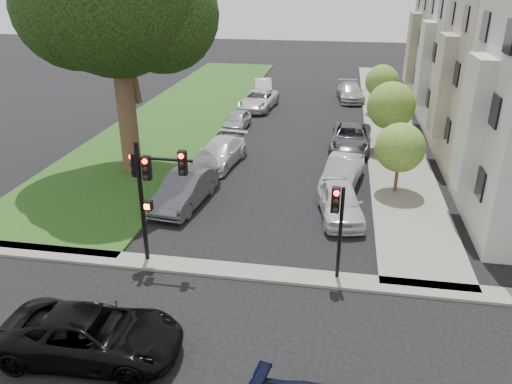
% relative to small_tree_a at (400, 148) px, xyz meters
% --- Properties ---
extents(ground, '(140.00, 140.00, 0.00)m').
position_rel_small_tree_a_xyz_m(ground, '(-6.20, -10.48, -2.43)').
color(ground, black).
rests_on(ground, ground).
extents(grass_strip, '(8.00, 44.00, 0.12)m').
position_rel_small_tree_a_xyz_m(grass_strip, '(-15.20, 13.52, -2.37)').
color(grass_strip, '#1A4711').
rests_on(grass_strip, ground).
extents(sidewalk_right, '(3.50, 44.00, 0.12)m').
position_rel_small_tree_a_xyz_m(sidewalk_right, '(0.55, 13.52, -2.37)').
color(sidewalk_right, gray).
rests_on(sidewalk_right, ground).
extents(sidewalk_cross, '(60.00, 1.00, 0.12)m').
position_rel_small_tree_a_xyz_m(sidewalk_cross, '(-6.20, -8.48, -2.37)').
color(sidewalk_cross, gray).
rests_on(sidewalk_cross, ground).
extents(house_c, '(7.70, 7.55, 15.97)m').
position_rel_small_tree_a_xyz_m(house_c, '(6.25, 12.52, 4.50)').
color(house_c, '#A9A7A4').
rests_on(house_c, ground).
extents(house_d, '(7.70, 7.55, 15.97)m').
position_rel_small_tree_a_xyz_m(house_d, '(6.25, 20.02, 4.50)').
color(house_d, gray).
rests_on(house_d, ground).
extents(small_tree_a, '(2.44, 2.44, 3.66)m').
position_rel_small_tree_a_xyz_m(small_tree_a, '(0.00, 0.00, 0.00)').
color(small_tree_a, brown).
rests_on(small_tree_a, ground).
extents(small_tree_b, '(2.89, 2.89, 4.33)m').
position_rel_small_tree_a_xyz_m(small_tree_b, '(-0.00, 6.56, 0.45)').
color(small_tree_b, brown).
rests_on(small_tree_b, ground).
extents(small_tree_c, '(2.55, 2.55, 3.83)m').
position_rel_small_tree_a_xyz_m(small_tree_c, '(-0.00, 15.50, 0.11)').
color(small_tree_c, brown).
rests_on(small_tree_c, ground).
extents(traffic_signal_main, '(2.35, 0.61, 4.84)m').
position_rel_small_tree_a_xyz_m(traffic_signal_main, '(-9.62, -8.25, 0.90)').
color(traffic_signal_main, black).
rests_on(traffic_signal_main, ground).
extents(traffic_signal_secondary, '(0.47, 0.38, 3.66)m').
position_rel_small_tree_a_xyz_m(traffic_signal_secondary, '(-2.84, -8.29, 0.12)').
color(traffic_signal_secondary, black).
rests_on(traffic_signal_secondary, ground).
extents(car_cross_near, '(5.35, 2.64, 1.46)m').
position_rel_small_tree_a_xyz_m(car_cross_near, '(-9.64, -13.46, -1.70)').
color(car_cross_near, black).
rests_on(car_cross_near, ground).
extents(car_parked_0, '(2.51, 4.72, 1.53)m').
position_rel_small_tree_a_xyz_m(car_parked_0, '(-2.73, -3.15, -1.67)').
color(car_parked_0, silver).
rests_on(car_parked_0, ground).
extents(car_parked_1, '(2.37, 4.80, 1.51)m').
position_rel_small_tree_a_xyz_m(car_parked_1, '(-2.66, 0.53, -1.68)').
color(car_parked_1, '#999BA0').
rests_on(car_parked_1, ground).
extents(car_parked_2, '(2.69, 5.41, 1.47)m').
position_rel_small_tree_a_xyz_m(car_parked_2, '(-2.24, 6.64, -1.70)').
color(car_parked_2, '#3F4247').
rests_on(car_parked_2, ground).
extents(car_parked_4, '(2.61, 5.19, 1.45)m').
position_rel_small_tree_a_xyz_m(car_parked_4, '(-2.26, 19.69, -1.71)').
color(car_parked_4, '#999BA0').
rests_on(car_parked_4, ground).
extents(car_parked_5, '(2.21, 4.96, 1.58)m').
position_rel_small_tree_a_xyz_m(car_parked_5, '(-10.06, -3.12, -1.64)').
color(car_parked_5, '#3F4247').
rests_on(car_parked_5, ground).
extents(car_parked_6, '(2.75, 5.28, 1.46)m').
position_rel_small_tree_a_xyz_m(car_parked_6, '(-9.69, 2.46, -1.70)').
color(car_parked_6, silver).
rests_on(car_parked_6, ground).
extents(car_parked_7, '(1.64, 3.81, 1.28)m').
position_rel_small_tree_a_xyz_m(car_parked_7, '(-10.17, 9.61, -1.79)').
color(car_parked_7, '#999BA0').
rests_on(car_parked_7, ground).
extents(car_parked_8, '(2.93, 5.50, 1.47)m').
position_rel_small_tree_a_xyz_m(car_parked_8, '(-9.64, 15.48, -1.70)').
color(car_parked_8, silver).
rests_on(car_parked_8, ground).
extents(car_parked_9, '(2.27, 4.43, 1.39)m').
position_rel_small_tree_a_xyz_m(car_parked_9, '(-10.05, 20.57, -1.74)').
color(car_parked_9, silver).
rests_on(car_parked_9, ground).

